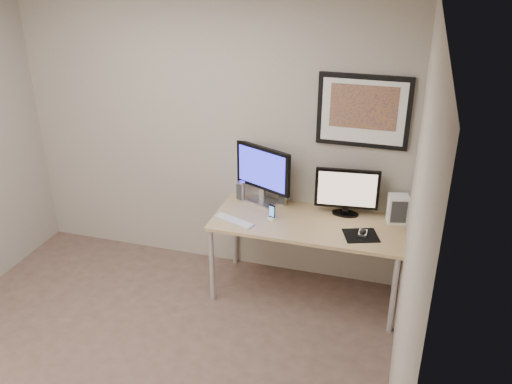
# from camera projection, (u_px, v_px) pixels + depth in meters

# --- Properties ---
(floor) EXTENTS (3.60, 3.60, 0.00)m
(floor) POSITION_uv_depth(u_px,v_px,m) (132.00, 376.00, 3.94)
(floor) COLOR brown
(floor) RESTS_ON ground
(room) EXTENTS (3.60, 3.60, 3.60)m
(room) POSITION_uv_depth(u_px,v_px,m) (140.00, 143.00, 3.63)
(room) COLOR white
(room) RESTS_ON ground
(desk) EXTENTS (1.60, 0.70, 0.73)m
(desk) POSITION_uv_depth(u_px,v_px,m) (308.00, 228.00, 4.57)
(desk) COLOR #9D804C
(desk) RESTS_ON floor
(framed_art) EXTENTS (0.75, 0.04, 0.60)m
(framed_art) POSITION_uv_depth(u_px,v_px,m) (363.00, 111.00, 4.36)
(framed_art) COLOR black
(framed_art) RESTS_ON room
(monitor_large) EXTENTS (0.54, 0.28, 0.53)m
(monitor_large) POSITION_uv_depth(u_px,v_px,m) (263.00, 172.00, 4.75)
(monitor_large) COLOR #BBBBC0
(monitor_large) RESTS_ON desk
(monitor_tv) EXTENTS (0.54, 0.15, 0.42)m
(monitor_tv) POSITION_uv_depth(u_px,v_px,m) (347.00, 191.00, 4.56)
(monitor_tv) COLOR black
(monitor_tv) RESTS_ON desk
(speaker_left) EXTENTS (0.09, 0.09, 0.18)m
(speaker_left) POSITION_uv_depth(u_px,v_px,m) (241.00, 191.00, 4.89)
(speaker_left) COLOR #BBBBC0
(speaker_left) RESTS_ON desk
(speaker_right) EXTENTS (0.08, 0.08, 0.19)m
(speaker_right) POSITION_uv_depth(u_px,v_px,m) (283.00, 195.00, 4.80)
(speaker_right) COLOR #BBBBC0
(speaker_right) RESTS_ON desk
(phone_dock) EXTENTS (0.08, 0.08, 0.13)m
(phone_dock) POSITION_uv_depth(u_px,v_px,m) (272.00, 212.00, 4.56)
(phone_dock) COLOR black
(phone_dock) RESTS_ON desk
(keyboard) EXTENTS (0.39, 0.24, 0.01)m
(keyboard) POSITION_uv_depth(u_px,v_px,m) (234.00, 220.00, 4.55)
(keyboard) COLOR silver
(keyboard) RESTS_ON desk
(mousepad) EXTENTS (0.33, 0.31, 0.00)m
(mousepad) POSITION_uv_depth(u_px,v_px,m) (361.00, 235.00, 4.33)
(mousepad) COLOR black
(mousepad) RESTS_ON desk
(mouse) EXTENTS (0.06, 0.10, 0.04)m
(mouse) POSITION_uv_depth(u_px,v_px,m) (363.00, 232.00, 4.34)
(mouse) COLOR black
(mouse) RESTS_ON mousepad
(fan_unit) EXTENTS (0.18, 0.15, 0.25)m
(fan_unit) POSITION_uv_depth(u_px,v_px,m) (398.00, 209.00, 4.49)
(fan_unit) COLOR white
(fan_unit) RESTS_ON desk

